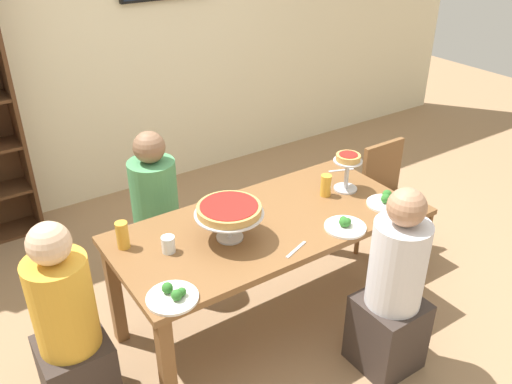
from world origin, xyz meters
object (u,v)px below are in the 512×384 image
(diner_head_west, at_px, (70,337))
(beer_glass_amber_tall, at_px, (326,185))
(dining_table, at_px, (265,235))
(beer_glass_amber_short, at_px, (123,235))
(deep_dish_pizza_stand, at_px, (229,211))
(cutlery_knife_near, at_px, (296,249))
(salad_plate_near_diner, at_px, (386,201))
(chair_head_east, at_px, (390,197))
(personal_pizza_stand, at_px, (348,165))
(water_glass_clear_near, at_px, (168,244))
(diner_near_right, at_px, (393,295))
(salad_plate_far_diner, at_px, (345,225))
(cutlery_fork_near, at_px, (341,170))
(diner_far_left, at_px, (157,224))
(salad_plate_spare, at_px, (173,296))

(diner_head_west, xyz_separation_m, beer_glass_amber_tall, (1.67, 0.06, 0.32))
(dining_table, distance_m, beer_glass_amber_short, 0.82)
(deep_dish_pizza_stand, bearing_deg, cutlery_knife_near, -51.62)
(salad_plate_near_diner, bearing_deg, beer_glass_amber_tall, 128.90)
(chair_head_east, bearing_deg, beer_glass_amber_tall, 4.40)
(diner_head_west, xyz_separation_m, deep_dish_pizza_stand, (0.92, -0.01, 0.42))
(personal_pizza_stand, bearing_deg, chair_head_east, 7.22)
(chair_head_east, bearing_deg, cutlery_knife_near, 19.42)
(personal_pizza_stand, height_order, water_glass_clear_near, personal_pizza_stand)
(diner_head_west, distance_m, water_glass_clear_near, 0.66)
(dining_table, distance_m, deep_dish_pizza_stand, 0.37)
(dining_table, height_order, beer_glass_amber_tall, beer_glass_amber_tall)
(diner_near_right, bearing_deg, deep_dish_pizza_stand, 43.99)
(dining_table, bearing_deg, diner_near_right, -61.39)
(salad_plate_far_diner, relative_size, water_glass_clear_near, 2.60)
(beer_glass_amber_tall, xyz_separation_m, cutlery_fork_near, (0.31, 0.20, -0.07))
(diner_far_left, relative_size, diner_near_right, 1.00)
(cutlery_knife_near, bearing_deg, diner_near_right, -62.24)
(personal_pizza_stand, bearing_deg, beer_glass_amber_short, 172.69)
(diner_far_left, bearing_deg, chair_head_east, 69.05)
(beer_glass_amber_tall, bearing_deg, diner_head_west, -177.99)
(personal_pizza_stand, relative_size, water_glass_clear_near, 2.71)
(diner_near_right, distance_m, cutlery_fork_near, 1.05)
(chair_head_east, relative_size, cutlery_fork_near, 4.83)
(chair_head_east, distance_m, beer_glass_amber_short, 1.97)
(beer_glass_amber_short, bearing_deg, beer_glass_amber_tall, -7.60)
(diner_head_west, bearing_deg, diner_far_left, 41.65)
(diner_near_right, distance_m, chair_head_east, 1.11)
(dining_table, height_order, beer_glass_amber_short, beer_glass_amber_short)
(cutlery_knife_near, bearing_deg, diner_head_west, 144.84)
(dining_table, height_order, deep_dish_pizza_stand, deep_dish_pizza_stand)
(personal_pizza_stand, bearing_deg, diner_near_right, -111.07)
(diner_head_west, relative_size, salad_plate_spare, 4.62)
(chair_head_east, xyz_separation_m, cutlery_knife_near, (-1.19, -0.42, 0.26))
(beer_glass_amber_short, bearing_deg, salad_plate_near_diner, -17.00)
(beer_glass_amber_tall, xyz_separation_m, cutlery_knife_near, (-0.51, -0.37, -0.07))
(chair_head_east, height_order, deep_dish_pizza_stand, deep_dish_pizza_stand)
(dining_table, xyz_separation_m, diner_near_right, (0.37, -0.68, -0.16))
(personal_pizza_stand, height_order, beer_glass_amber_tall, personal_pizza_stand)
(beer_glass_amber_tall, height_order, beer_glass_amber_short, beer_glass_amber_short)
(dining_table, relative_size, cutlery_knife_near, 9.88)
(diner_head_west, distance_m, salad_plate_far_diner, 1.57)
(beer_glass_amber_short, distance_m, water_glass_clear_near, 0.25)
(dining_table, bearing_deg, salad_plate_near_diner, -18.64)
(diner_far_left, height_order, diner_head_west, same)
(deep_dish_pizza_stand, bearing_deg, salad_plate_spare, -149.66)
(diner_far_left, xyz_separation_m, diner_head_west, (-0.79, -0.70, 0.00))
(salad_plate_far_diner, bearing_deg, personal_pizza_stand, 47.48)
(dining_table, relative_size, diner_far_left, 1.55)
(diner_far_left, height_order, beer_glass_amber_short, diner_far_left)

